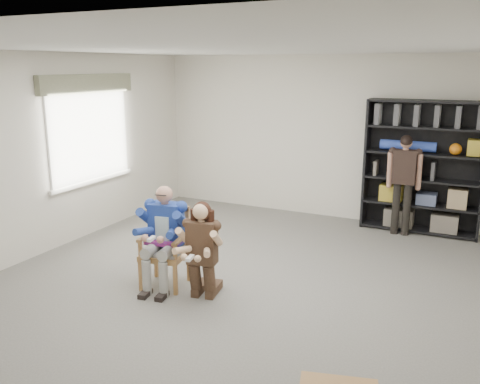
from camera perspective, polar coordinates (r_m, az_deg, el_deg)
The scene contains 8 objects.
room_shell at distance 5.75m, azimuth -0.81°, elevation 1.87°, with size 6.00×7.00×2.80m, color white, non-canonical shape.
floor at distance 6.19m, azimuth -0.76°, elevation -10.89°, with size 6.00×7.00×0.01m, color #63605B.
window_left at distance 8.19m, azimuth -16.43°, elevation 6.58°, with size 0.16×2.00×1.75m, color silver, non-canonical shape.
armchair at distance 6.19m, azimuth -8.47°, elevation -6.26°, with size 0.56×0.54×0.96m, color #A17A42, non-canonical shape.
seated_man at distance 6.14m, azimuth -8.52°, elevation -4.99°, with size 0.54×0.75×1.25m, color navy, non-canonical shape.
kneeling_woman at distance 5.77m, azimuth -4.37°, elevation -6.70°, with size 0.48×0.77×1.14m, color #3D291C, non-canonical shape.
bookshelf at distance 8.49m, azimuth 19.83°, elevation 2.59°, with size 1.80×0.38×2.10m, color black, non-canonical shape.
standing_man at distance 8.30m, azimuth 17.83°, elevation 0.70°, with size 0.49×0.27×1.59m, color black, non-canonical shape.
Camera 1 is at (2.52, -5.02, 2.61)m, focal length 38.00 mm.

